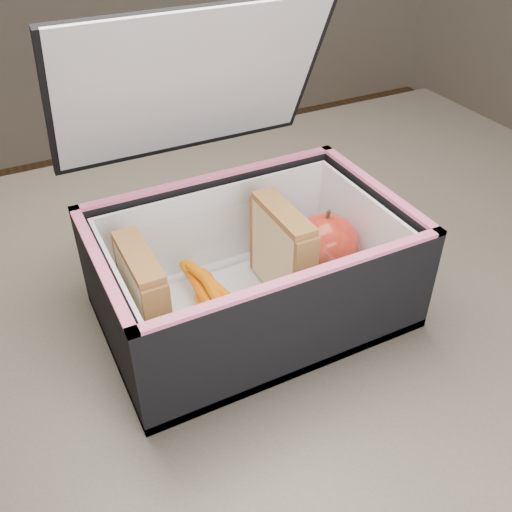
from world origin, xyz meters
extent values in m
cube|color=#60564A|center=(0.00, 0.00, 0.73)|extent=(1.20, 0.80, 0.03)
cube|color=#382D26|center=(0.55, 0.35, 0.36)|extent=(0.05, 0.05, 0.72)
cube|color=black|center=(-0.01, 0.10, 0.95)|extent=(0.29, 0.09, 0.17)
cube|color=tan|center=(-0.13, -0.03, 0.81)|extent=(0.01, 0.09, 0.09)
cube|color=#DB6671|center=(-0.12, -0.03, 0.81)|extent=(0.01, 0.08, 0.08)
cube|color=tan|center=(-0.11, -0.03, 0.81)|extent=(0.01, 0.09, 0.09)
cube|color=olive|center=(-0.12, -0.03, 0.86)|extent=(0.02, 0.09, 0.01)
cube|color=tan|center=(0.02, -0.03, 0.81)|extent=(0.01, 0.09, 0.09)
cube|color=#DB6671|center=(0.03, -0.03, 0.81)|extent=(0.01, 0.08, 0.09)
cube|color=tan|center=(0.04, -0.03, 0.81)|extent=(0.01, 0.09, 0.09)
cube|color=olive|center=(0.03, -0.03, 0.86)|extent=(0.03, 0.09, 0.01)
cylinder|color=#DF5900|center=(-0.05, -0.06, 0.77)|extent=(0.02, 0.09, 0.01)
cylinder|color=#DF5900|center=(-0.05, -0.04, 0.78)|extent=(0.02, 0.09, 0.01)
cylinder|color=#DF5900|center=(-0.05, -0.03, 0.80)|extent=(0.03, 0.09, 0.01)
cylinder|color=#DF5900|center=(-0.06, -0.06, 0.77)|extent=(0.02, 0.09, 0.01)
cylinder|color=#DF5900|center=(-0.06, -0.01, 0.78)|extent=(0.01, 0.09, 0.01)
cylinder|color=#DF5900|center=(-0.05, -0.05, 0.80)|extent=(0.02, 0.09, 0.01)
cylinder|color=#DF5900|center=(-0.06, -0.05, 0.77)|extent=(0.02, 0.09, 0.01)
cube|color=white|center=(0.08, -0.02, 0.77)|extent=(0.10, 0.10, 0.01)
ellipsoid|color=maroon|center=(0.09, -0.03, 0.81)|extent=(0.09, 0.09, 0.07)
cylinder|color=#432F18|center=(0.09, -0.03, 0.84)|extent=(0.01, 0.01, 0.01)
camera|label=1|loc=(-0.21, -0.44, 1.16)|focal=40.00mm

